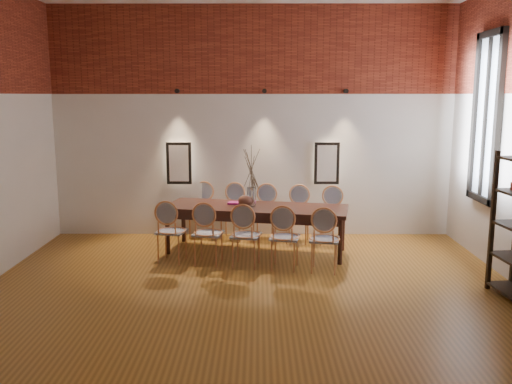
{
  "coord_description": "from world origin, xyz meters",
  "views": [
    {
      "loc": [
        0.1,
        -6.02,
        2.47
      ],
      "look_at": [
        0.06,
        1.95,
        1.05
      ],
      "focal_mm": 38.0,
      "sensor_mm": 36.0,
      "label": 1
    }
  ],
  "objects_px": {
    "chair_far_a": "(201,211)",
    "bowl": "(245,201)",
    "chair_near_a": "(172,231)",
    "chair_near_c": "(246,235)",
    "chair_far_e": "(331,217)",
    "chair_near_d": "(285,237)",
    "vase": "(251,197)",
    "chair_near_e": "(325,239)",
    "book": "(236,203)",
    "dining_table": "(256,229)",
    "chair_near_b": "(208,233)",
    "chair_far_b": "(233,212)",
    "chair_far_d": "(298,215)",
    "chair_far_c": "(265,214)"
  },
  "relations": [
    {
      "from": "chair_far_d",
      "to": "vase",
      "type": "relative_size",
      "value": 3.13
    },
    {
      "from": "chair_near_d",
      "to": "book",
      "type": "bearing_deg",
      "value": 137.06
    },
    {
      "from": "chair_near_d",
      "to": "chair_far_a",
      "type": "relative_size",
      "value": 1.0
    },
    {
      "from": "chair_near_d",
      "to": "chair_far_c",
      "type": "height_order",
      "value": "same"
    },
    {
      "from": "chair_near_a",
      "to": "chair_far_a",
      "type": "distance_m",
      "value": 1.48
    },
    {
      "from": "chair_far_c",
      "to": "dining_table",
      "type": "bearing_deg",
      "value": 90.0
    },
    {
      "from": "chair_far_d",
      "to": "chair_far_c",
      "type": "bearing_deg",
      "value": 0.0
    },
    {
      "from": "chair_near_a",
      "to": "chair_near_e",
      "type": "bearing_deg",
      "value": 0.0
    },
    {
      "from": "chair_near_a",
      "to": "book",
      "type": "xyz_separation_m",
      "value": [
        0.95,
        0.68,
        0.3
      ]
    },
    {
      "from": "chair_near_e",
      "to": "chair_far_b",
      "type": "height_order",
      "value": "same"
    },
    {
      "from": "chair_far_b",
      "to": "chair_far_c",
      "type": "bearing_deg",
      "value": -180.0
    },
    {
      "from": "chair_near_c",
      "to": "bowl",
      "type": "xyz_separation_m",
      "value": [
        -0.02,
        0.71,
        0.37
      ]
    },
    {
      "from": "bowl",
      "to": "chair_near_c",
      "type": "bearing_deg",
      "value": -88.23
    },
    {
      "from": "chair_far_d",
      "to": "chair_near_e",
      "type": "bearing_deg",
      "value": 111.13
    },
    {
      "from": "chair_near_d",
      "to": "chair_far_c",
      "type": "distance_m",
      "value": 1.58
    },
    {
      "from": "bowl",
      "to": "chair_near_d",
      "type": "bearing_deg",
      "value": -54.62
    },
    {
      "from": "chair_near_a",
      "to": "chair_far_d",
      "type": "relative_size",
      "value": 1.0
    },
    {
      "from": "chair_near_a",
      "to": "chair_far_a",
      "type": "xyz_separation_m",
      "value": [
        0.29,
        1.45,
        0.0
      ]
    },
    {
      "from": "chair_far_b",
      "to": "dining_table",
      "type": "bearing_deg",
      "value": 127.7
    },
    {
      "from": "chair_far_b",
      "to": "chair_far_d",
      "type": "xyz_separation_m",
      "value": [
        1.12,
        -0.22,
        0.0
      ]
    },
    {
      "from": "dining_table",
      "to": "book",
      "type": "height_order",
      "value": "book"
    },
    {
      "from": "chair_near_d",
      "to": "chair_far_a",
      "type": "xyz_separation_m",
      "value": [
        -1.39,
        1.79,
        0.0
      ]
    },
    {
      "from": "chair_far_e",
      "to": "chair_near_d",
      "type": "bearing_deg",
      "value": 68.87
    },
    {
      "from": "chair_near_e",
      "to": "book",
      "type": "height_order",
      "value": "chair_near_e"
    },
    {
      "from": "chair_near_a",
      "to": "book",
      "type": "relative_size",
      "value": 3.62
    },
    {
      "from": "chair_near_e",
      "to": "book",
      "type": "relative_size",
      "value": 3.62
    },
    {
      "from": "chair_near_a",
      "to": "chair_near_c",
      "type": "bearing_deg",
      "value": 0.0
    },
    {
      "from": "dining_table",
      "to": "chair_near_e",
      "type": "relative_size",
      "value": 3.04
    },
    {
      "from": "chair_near_b",
      "to": "chair_near_c",
      "type": "height_order",
      "value": "same"
    },
    {
      "from": "chair_far_a",
      "to": "chair_near_d",
      "type": "bearing_deg",
      "value": 139.22
    },
    {
      "from": "book",
      "to": "chair_near_b",
      "type": "bearing_deg",
      "value": -116.04
    },
    {
      "from": "book",
      "to": "chair_far_d",
      "type": "bearing_deg",
      "value": 22.83
    },
    {
      "from": "chair_far_b",
      "to": "chair_far_a",
      "type": "bearing_deg",
      "value": 0.0
    },
    {
      "from": "chair_far_b",
      "to": "chair_far_c",
      "type": "relative_size",
      "value": 1.0
    },
    {
      "from": "vase",
      "to": "chair_far_e",
      "type": "bearing_deg",
      "value": 19.91
    },
    {
      "from": "bowl",
      "to": "book",
      "type": "relative_size",
      "value": 0.92
    },
    {
      "from": "vase",
      "to": "chair_far_b",
      "type": "bearing_deg",
      "value": 112.51
    },
    {
      "from": "vase",
      "to": "bowl",
      "type": "bearing_deg",
      "value": -160.89
    },
    {
      "from": "chair_near_a",
      "to": "chair_near_d",
      "type": "bearing_deg",
      "value": 0.0
    },
    {
      "from": "chair_near_a",
      "to": "chair_far_e",
      "type": "distance_m",
      "value": 2.72
    },
    {
      "from": "chair_near_b",
      "to": "bowl",
      "type": "height_order",
      "value": "chair_near_b"
    },
    {
      "from": "bowl",
      "to": "chair_far_b",
      "type": "bearing_deg",
      "value": 106.15
    },
    {
      "from": "chair_near_d",
      "to": "dining_table",
      "type": "bearing_deg",
      "value": 127.7
    },
    {
      "from": "chair_near_d",
      "to": "bowl",
      "type": "relative_size",
      "value": 3.92
    },
    {
      "from": "chair_near_d",
      "to": "vase",
      "type": "relative_size",
      "value": 3.13
    },
    {
      "from": "chair_far_c",
      "to": "chair_near_c",
      "type": "bearing_deg",
      "value": 90.0
    },
    {
      "from": "dining_table",
      "to": "chair_far_a",
      "type": "bearing_deg",
      "value": 147.1
    },
    {
      "from": "chair_near_b",
      "to": "chair_near_e",
      "type": "bearing_deg",
      "value": 0.0
    },
    {
      "from": "chair_near_e",
      "to": "bowl",
      "type": "xyz_separation_m",
      "value": [
        -1.14,
        0.93,
        0.37
      ]
    },
    {
      "from": "chair_far_a",
      "to": "bowl",
      "type": "bearing_deg",
      "value": 141.21
    }
  ]
}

